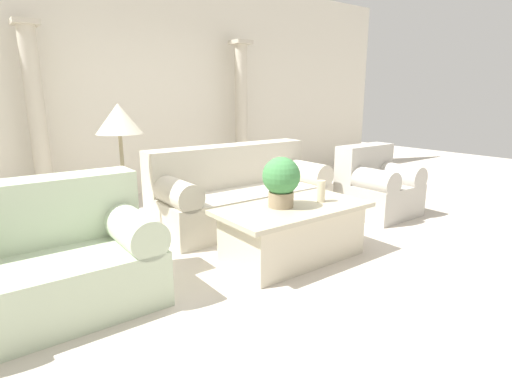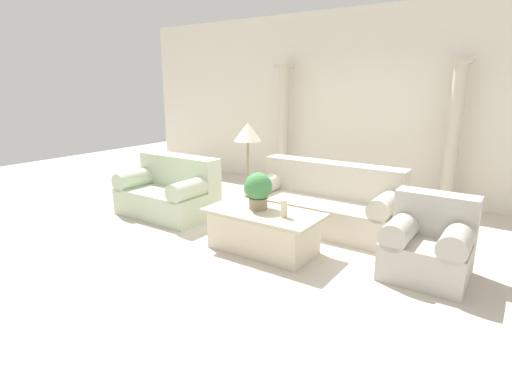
{
  "view_description": "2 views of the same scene",
  "coord_description": "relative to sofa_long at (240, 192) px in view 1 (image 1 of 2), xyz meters",
  "views": [
    {
      "loc": [
        -2.26,
        -2.91,
        1.44
      ],
      "look_at": [
        0.0,
        0.1,
        0.53
      ],
      "focal_mm": 28.0,
      "sensor_mm": 36.0,
      "label": 1
    },
    {
      "loc": [
        2.5,
        -4.12,
        1.93
      ],
      "look_at": [
        -0.2,
        -0.19,
        0.64
      ],
      "focal_mm": 28.0,
      "sensor_mm": 36.0,
      "label": 2
    }
  ],
  "objects": [
    {
      "name": "sofa_long",
      "position": [
        0.0,
        0.0,
        0.0
      ],
      "size": [
        2.04,
        0.88,
        0.88
      ],
      "color": "beige",
      "rests_on": "ground_plane"
    },
    {
      "name": "coffee_table",
      "position": [
        -0.24,
        -1.19,
        -0.1
      ],
      "size": [
        1.38,
        0.71,
        0.49
      ],
      "color": "beige",
      "rests_on": "ground_plane"
    },
    {
      "name": "ground_plane",
      "position": [
        -0.28,
        -0.79,
        -0.35
      ],
      "size": [
        16.0,
        16.0,
        0.0
      ],
      "primitive_type": "plane",
      "color": "beige"
    },
    {
      "name": "armchair",
      "position": [
        1.52,
        -0.76,
        0.01
      ],
      "size": [
        0.81,
        0.77,
        0.84
      ],
      "color": "#B7B2A8",
      "rests_on": "ground_plane"
    },
    {
      "name": "loveseat",
      "position": [
        -2.19,
        -0.82,
        0.01
      ],
      "size": [
        1.43,
        0.88,
        0.88
      ],
      "color": "beige",
      "rests_on": "ground_plane"
    },
    {
      "name": "potted_plant",
      "position": [
        -0.35,
        -1.14,
        0.38
      ],
      "size": [
        0.33,
        0.33,
        0.44
      ],
      "color": "#937F60",
      "rests_on": "coffee_table"
    },
    {
      "name": "pillar_candle",
      "position": [
        0.06,
        -1.23,
        0.24
      ],
      "size": [
        0.08,
        0.08,
        0.2
      ],
      "color": "beige",
      "rests_on": "coffee_table"
    },
    {
      "name": "floor_lamp",
      "position": [
        -1.32,
        0.02,
        0.82
      ],
      "size": [
        0.42,
        0.42,
        1.37
      ],
      "color": "gray",
      "rests_on": "ground_plane"
    },
    {
      "name": "column_right",
      "position": [
        1.25,
        1.75,
        0.82
      ],
      "size": [
        0.29,
        0.29,
        2.28
      ],
      "color": "beige",
      "rests_on": "ground_plane"
    },
    {
      "name": "column_left",
      "position": [
        -1.73,
        1.75,
        0.82
      ],
      "size": [
        0.29,
        0.29,
        2.28
      ],
      "color": "beige",
      "rests_on": "ground_plane"
    },
    {
      "name": "wall_back",
      "position": [
        -0.28,
        2.06,
        1.25
      ],
      "size": [
        10.0,
        0.06,
        3.2
      ],
      "color": "silver",
      "rests_on": "ground_plane"
    }
  ]
}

